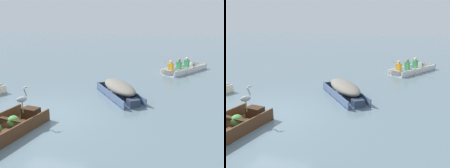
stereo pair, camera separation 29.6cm
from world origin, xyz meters
TOP-DOWN VIEW (x-y plane):
  - ground_plane at (0.00, 0.00)m, footprint 80.00×80.00m
  - dinghy_dark_varnish_foreground at (-0.34, -1.41)m, footprint 1.57×3.02m
  - skiff_slate_blue_near_moored at (2.08, 2.83)m, footprint 2.63×2.99m
  - rowboat_white_with_crew at (4.59, 8.71)m, footprint 2.76×3.66m
  - heron_on_dinghy at (-0.13, -0.72)m, footprint 0.33×0.41m

SIDE VIEW (x-z plane):
  - ground_plane at x=0.00m, z-range 0.00..0.00m
  - dinghy_dark_varnish_foreground at x=-0.34m, z-range -0.05..0.37m
  - rowboat_white_with_crew at x=4.59m, z-range -0.25..0.65m
  - skiff_slate_blue_near_moored at x=2.08m, z-range 0.04..0.72m
  - heron_on_dinghy at x=-0.13m, z-range 0.47..1.31m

